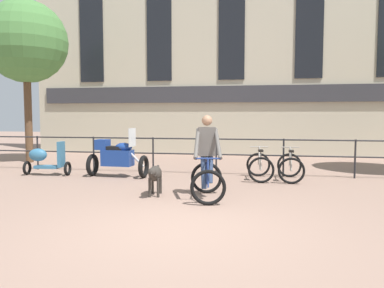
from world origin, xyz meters
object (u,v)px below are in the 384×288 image
dog (155,174)px  parked_motorcycle (117,157)px  cyclist_with_bike (207,161)px  parked_scooter (46,159)px  parked_bicycle_near_lamp (260,166)px  parked_bicycle_mid_left (290,167)px

dog → parked_motorcycle: 2.75m
cyclist_with_bike → parked_scooter: bearing=147.7°
dog → parked_motorcycle: bearing=120.6°
cyclist_with_bike → parked_motorcycle: cyclist_with_bike is taller
dog → parked_bicycle_near_lamp: (2.17, 2.42, -0.10)m
parked_bicycle_mid_left → parked_scooter: size_ratio=0.86×
parked_motorcycle → parked_bicycle_near_lamp: 3.88m
parked_motorcycle → cyclist_with_bike: bearing=-124.5°
parked_motorcycle → parked_bicycle_near_lamp: bearing=-83.4°
parked_bicycle_near_lamp → parked_scooter: 5.98m
parked_motorcycle → parked_bicycle_near_lamp: parked_motorcycle is taller
cyclist_with_bike → parked_bicycle_near_lamp: size_ratio=1.47×
cyclist_with_bike → parked_bicycle_near_lamp: (1.07, 2.39, -0.41)m
dog → parked_bicycle_mid_left: parked_bicycle_mid_left is taller
dog → parked_scooter: (-3.79, 2.08, 0.00)m
parked_motorcycle → parked_bicycle_mid_left: parked_motorcycle is taller
parked_bicycle_near_lamp → parked_scooter: bearing=-0.6°
cyclist_with_bike → dog: size_ratio=1.71×
parked_motorcycle → parked_bicycle_near_lamp: size_ratio=1.44×
parked_bicycle_near_lamp → parked_scooter: (-5.97, -0.35, 0.10)m
dog → parked_motorcycle: size_ratio=0.60×
dog → parked_bicycle_mid_left: (2.96, 2.42, -0.10)m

